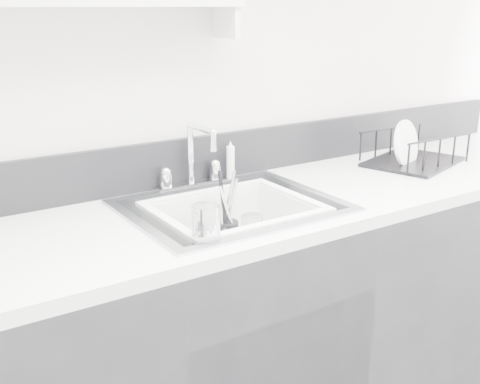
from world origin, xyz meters
TOP-DOWN VIEW (x-y plane):
  - counter_run at (0.00, 1.19)m, footprint 3.20×0.62m
  - backsplash at (0.00, 1.49)m, footprint 3.20×0.02m
  - sink at (0.00, 1.19)m, footprint 0.64×0.52m
  - faucet at (0.00, 1.44)m, footprint 0.26×0.18m
  - side_sprayer at (0.16, 1.44)m, footprint 0.03×0.03m
  - wall_shelf at (-0.35, 1.42)m, footprint 1.00×0.16m
  - wash_tub at (-0.01, 1.16)m, footprint 0.57×0.51m
  - plate_stack at (-0.13, 1.18)m, footprint 0.25×0.24m
  - utensil_cup at (0.00, 1.22)m, footprint 0.07×0.07m
  - ladle at (-0.08, 1.21)m, footprint 0.33×0.21m
  - tumbler_in_tub at (0.09, 1.21)m, footprint 0.09×0.09m
  - tumbler_counter at (-0.21, 0.98)m, footprint 0.09×0.09m
  - dish_rack at (0.88, 1.24)m, footprint 0.44×0.38m
  - bowl_small at (0.06, 1.10)m, footprint 0.12×0.12m

SIDE VIEW (x-z plane):
  - counter_run at x=0.00m, z-range 0.00..0.92m
  - bowl_small at x=0.06m, z-range 0.77..0.80m
  - plate_stack at x=-0.13m, z-range 0.74..0.84m
  - ladle at x=-0.08m, z-range 0.77..0.86m
  - tumbler_in_tub at x=0.09m, z-range 0.77..0.87m
  - utensil_cup at x=0.00m, z-range 0.70..0.95m
  - sink at x=0.00m, z-range 0.73..0.93m
  - wash_tub at x=-0.01m, z-range 0.75..0.94m
  - tumbler_counter at x=-0.21m, z-range 0.92..1.02m
  - faucet at x=0.00m, z-range 0.87..1.09m
  - dish_rack at x=0.88m, z-range 0.92..1.05m
  - side_sprayer at x=0.16m, z-range 0.92..1.06m
  - backsplash at x=0.00m, z-range 0.92..1.08m
  - wall_shelf at x=-0.35m, z-range 1.45..1.57m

